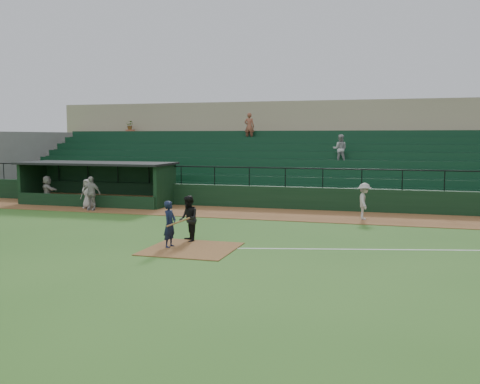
# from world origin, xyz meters

# --- Properties ---
(ground) EXTENTS (90.00, 90.00, 0.00)m
(ground) POSITION_xyz_m (0.00, 0.00, 0.00)
(ground) COLOR #2D591C
(ground) RESTS_ON ground
(warning_track) EXTENTS (40.00, 4.00, 0.03)m
(warning_track) POSITION_xyz_m (0.00, 8.00, 0.01)
(warning_track) COLOR brown
(warning_track) RESTS_ON ground
(home_plate_dirt) EXTENTS (3.00, 3.00, 0.03)m
(home_plate_dirt) POSITION_xyz_m (0.00, -1.00, 0.01)
(home_plate_dirt) COLOR brown
(home_plate_dirt) RESTS_ON ground
(foul_line) EXTENTS (17.49, 4.44, 0.01)m
(foul_line) POSITION_xyz_m (8.00, 1.20, 0.01)
(foul_line) COLOR white
(foul_line) RESTS_ON ground
(stadium_structure) EXTENTS (38.00, 13.08, 6.40)m
(stadium_structure) POSITION_xyz_m (-0.00, 16.46, 2.30)
(stadium_structure) COLOR black
(stadium_structure) RESTS_ON ground
(dugout) EXTENTS (8.90, 3.20, 2.42)m
(dugout) POSITION_xyz_m (-9.75, 9.56, 1.33)
(dugout) COLOR black
(dugout) RESTS_ON ground
(batter_at_plate) EXTENTS (1.02, 0.68, 1.65)m
(batter_at_plate) POSITION_xyz_m (-0.81, -0.95, 0.83)
(batter_at_plate) COLOR black
(batter_at_plate) RESTS_ON ground
(umpire) EXTENTS (1.00, 1.05, 1.71)m
(umpire) POSITION_xyz_m (-0.59, 0.24, 0.86)
(umpire) COLOR black
(umpire) RESTS_ON ground
(runner) EXTENTS (0.75, 1.16, 1.71)m
(runner) POSITION_xyz_m (5.32, 7.41, 0.88)
(runner) COLOR #AAA59F
(runner) RESTS_ON warning_track
(dugout_player_a) EXTENTS (1.05, 0.46, 1.78)m
(dugout_player_a) POSITION_xyz_m (-8.62, 6.66, 0.92)
(dugout_player_a) COLOR #9D9892
(dugout_player_a) RESTS_ON warning_track
(dugout_player_b) EXTENTS (0.79, 0.53, 1.59)m
(dugout_player_b) POSITION_xyz_m (-9.22, 7.26, 0.82)
(dugout_player_b) COLOR #ADA8A2
(dugout_player_b) RESTS_ON warning_track
(dugout_player_c) EXTENTS (1.57, 1.19, 1.65)m
(dugout_player_c) POSITION_xyz_m (-12.21, 7.93, 0.86)
(dugout_player_c) COLOR gray
(dugout_player_c) RESTS_ON warning_track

